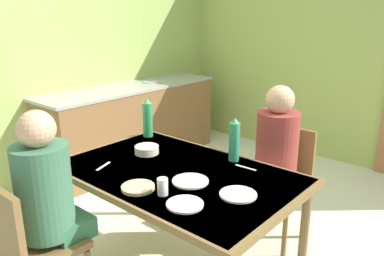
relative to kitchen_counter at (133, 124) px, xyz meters
name	(u,v)px	position (x,y,z in m)	size (l,w,h in m)	color
ground_plane	(168,255)	(1.60, -1.07, -0.45)	(7.00, 7.00, 0.00)	silver
wall_back	(329,52)	(1.60, 1.62, 0.81)	(4.05, 0.10, 2.51)	#9CB15A
wall_left	(81,55)	(-0.33, -0.40, 0.81)	(0.10, 4.04, 2.51)	#9CB55E
kitchen_counter	(133,124)	(0.00, 0.00, 0.00)	(0.61, 2.22, 0.91)	brown
dining_table	(177,180)	(1.76, -1.15, 0.22)	(1.53, 0.98, 0.74)	brown
chair_near_diner	(29,244)	(1.45, -1.99, 0.05)	(0.40, 0.40, 0.87)	brown
chair_far_diner	(282,177)	(2.07, -0.31, 0.05)	(0.40, 0.40, 0.87)	brown
person_near_diner	(46,188)	(1.45, -1.85, 0.33)	(0.30, 0.37, 0.77)	#2E6245
person_far_diner	(276,146)	(2.07, -0.44, 0.33)	(0.30, 0.37, 0.77)	maroon
water_bottle_green_near	(148,119)	(1.11, -0.78, 0.43)	(0.08, 0.08, 0.31)	#2B9A59
water_bottle_green_far	(234,141)	(1.93, -0.76, 0.43)	(0.07, 0.07, 0.30)	#318E66
serving_bowl_center	(147,150)	(1.39, -1.05, 0.31)	(0.17, 0.17, 0.06)	beige
dinner_plate_near_left	(238,194)	(2.25, -1.17, 0.29)	(0.21, 0.21, 0.01)	white
dinner_plate_near_right	(185,204)	(2.10, -1.44, 0.29)	(0.20, 0.20, 0.01)	white
dinner_plate_far_center	(190,181)	(1.93, -1.21, 0.29)	(0.22, 0.22, 0.01)	white
drinking_glass_by_near_diner	(163,187)	(1.93, -1.43, 0.33)	(0.06, 0.06, 0.10)	silver
bread_plate_sliced	(138,187)	(1.77, -1.48, 0.30)	(0.19, 0.19, 0.02)	#DBB77A
cutlery_knife_near	(103,166)	(1.35, -1.40, 0.29)	(0.15, 0.02, 0.00)	silver
cutlery_fork_near	(246,168)	(2.07, -0.82, 0.29)	(0.15, 0.02, 0.00)	silver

